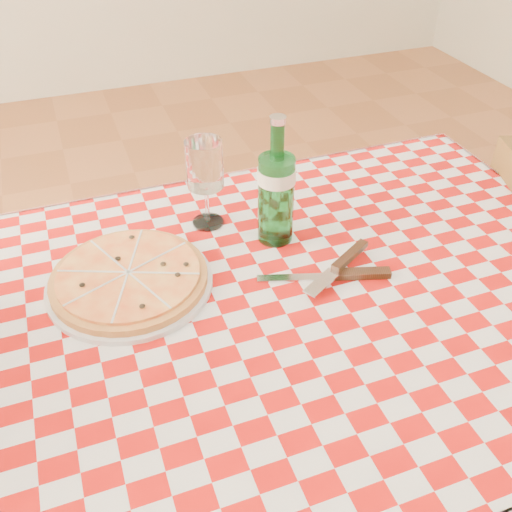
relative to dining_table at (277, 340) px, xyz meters
The scene contains 6 objects.
dining_table is the anchor object (origin of this frame).
tablecloth 0.09m from the dining_table, ahead, with size 1.30×0.90×0.01m, color #AC0E0A.
pizza_plate 0.29m from the dining_table, 151.29° to the left, with size 0.30×0.30×0.04m, color #D18A45, non-canonical shape.
water_bottle 0.29m from the dining_table, 70.28° to the left, with size 0.07×0.07×0.26m, color #1A6827, non-canonical shape.
wine_glass 0.33m from the dining_table, 100.19° to the left, with size 0.07×0.07×0.19m, color silver, non-canonical shape.
cutlery 0.16m from the dining_table, 10.63° to the left, with size 0.26×0.22×0.03m, color silver, non-canonical shape.
Camera 1 is at (-0.29, -0.67, 1.44)m, focal length 40.00 mm.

